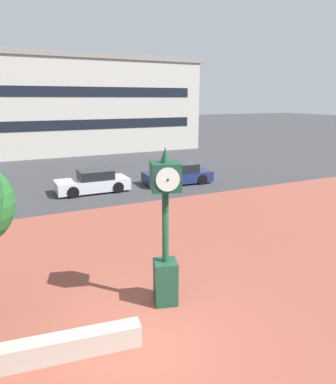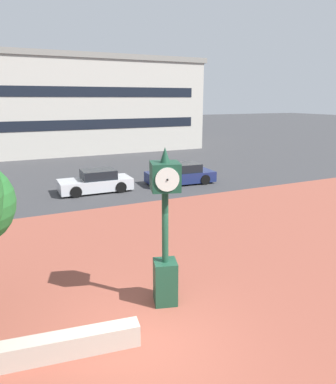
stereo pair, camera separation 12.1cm
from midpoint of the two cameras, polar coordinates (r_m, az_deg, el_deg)
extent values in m
plane|color=#38383A|center=(8.47, -3.84, -23.30)|extent=(200.00, 200.00, 0.00)
cube|color=brown|center=(10.98, -10.21, -13.84)|extent=(44.00, 14.27, 0.01)
cube|color=#ADA393|center=(8.29, -16.76, -22.79)|extent=(3.22, 0.83, 0.50)
cube|color=#19422D|center=(9.52, -0.78, -14.33)|extent=(0.72, 0.72, 1.18)
cylinder|color=#19422D|center=(8.87, -0.82, -5.62)|extent=(0.17, 0.17, 1.89)
cube|color=#19422D|center=(8.51, -0.85, 2.54)|extent=(0.85, 0.85, 0.68)
cylinder|color=silver|center=(8.85, -1.21, 3.03)|extent=(0.55, 0.18, 0.56)
sphere|color=black|center=(8.87, -1.23, 3.05)|extent=(0.05, 0.05, 0.05)
cylinder|color=silver|center=(8.16, -0.46, 2.02)|extent=(0.55, 0.18, 0.56)
sphere|color=black|center=(8.14, -0.43, 1.98)|extent=(0.05, 0.05, 0.05)
cone|color=#19422D|center=(8.41, -0.86, 6.04)|extent=(0.24, 0.24, 0.37)
cube|color=navy|center=(22.46, 1.36, 2.51)|extent=(4.32, 2.09, 0.64)
cube|color=black|center=(22.43, 1.86, 3.95)|extent=(2.03, 1.71, 0.56)
cylinder|color=black|center=(21.19, -0.90, 1.43)|extent=(0.65, 0.25, 0.64)
cylinder|color=black|center=(22.79, -2.57, 2.37)|extent=(0.65, 0.25, 0.64)
cylinder|color=black|center=(22.29, 5.37, 2.04)|extent=(0.65, 0.25, 0.64)
cylinder|color=black|center=(23.81, 3.36, 2.90)|extent=(0.65, 0.25, 0.64)
cube|color=#B7BABF|center=(20.84, -12.27, 1.20)|extent=(4.12, 1.82, 0.64)
cube|color=black|center=(20.76, -11.80, 2.76)|extent=(1.90, 1.55, 0.56)
cylinder|color=black|center=(19.84, -15.26, -0.04)|extent=(0.64, 0.23, 0.64)
cylinder|color=black|center=(21.43, -16.07, 0.99)|extent=(0.64, 0.23, 0.64)
cylinder|color=black|center=(20.40, -8.24, 0.75)|extent=(0.64, 0.23, 0.64)
cylinder|color=black|center=(21.95, -9.53, 1.70)|extent=(0.64, 0.23, 0.64)
cube|color=#B2ADA3|center=(40.59, -18.67, 12.88)|extent=(28.49, 14.11, 8.77)
cube|color=gray|center=(40.76, -19.23, 19.38)|extent=(29.06, 14.39, 0.50)
cube|color=black|center=(33.67, -16.81, 10.28)|extent=(25.64, 0.04, 0.90)
cube|color=black|center=(33.59, -17.19, 15.24)|extent=(25.64, 0.04, 0.90)
camera|label=1|loc=(0.06, -90.38, -0.10)|focal=33.02mm
camera|label=2|loc=(0.06, 89.62, 0.10)|focal=33.02mm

